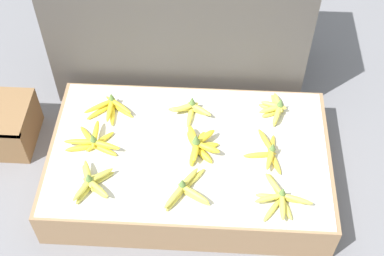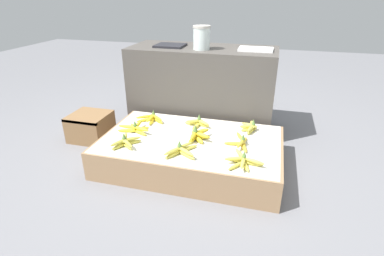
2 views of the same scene
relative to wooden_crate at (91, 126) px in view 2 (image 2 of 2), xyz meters
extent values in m
plane|color=slate|center=(0.95, -0.18, -0.11)|extent=(10.00, 10.00, 0.00)
cube|color=#997551|center=(0.95, -0.18, -0.01)|extent=(1.29, 0.79, 0.21)
cube|color=silver|center=(0.95, -0.18, 0.10)|extent=(1.25, 0.76, 0.00)
cube|color=#4C4742|center=(0.86, 0.54, 0.25)|extent=(1.28, 0.53, 0.73)
cube|color=olive|center=(0.00, 0.00, 0.00)|extent=(0.32, 0.30, 0.23)
cube|color=brown|center=(0.00, -0.14, 0.10)|extent=(0.32, 0.02, 0.02)
ellipsoid|color=gold|center=(0.52, -0.43, 0.11)|extent=(0.08, 0.15, 0.03)
ellipsoid|color=gold|center=(0.56, -0.42, 0.11)|extent=(0.13, 0.11, 0.03)
ellipsoid|color=gold|center=(0.57, -0.38, 0.11)|extent=(0.14, 0.11, 0.03)
ellipsoid|color=gold|center=(0.52, -0.37, 0.11)|extent=(0.09, 0.15, 0.03)
ellipsoid|color=gold|center=(0.52, -0.43, 0.14)|extent=(0.09, 0.15, 0.03)
ellipsoid|color=gold|center=(0.57, -0.43, 0.14)|extent=(0.13, 0.11, 0.03)
ellipsoid|color=gold|center=(0.57, -0.38, 0.14)|extent=(0.13, 0.11, 0.03)
ellipsoid|color=gold|center=(0.52, -0.37, 0.14)|extent=(0.08, 0.15, 0.03)
cone|color=#5B7F3D|center=(0.54, -0.40, 0.17)|extent=(0.03, 0.03, 0.04)
ellipsoid|color=#DBCC4C|center=(0.91, -0.44, 0.11)|extent=(0.10, 0.15, 0.03)
ellipsoid|color=#DBCC4C|center=(0.98, -0.43, 0.11)|extent=(0.15, 0.10, 0.03)
ellipsoid|color=#DBCC4C|center=(0.97, -0.36, 0.11)|extent=(0.12, 0.14, 0.03)
ellipsoid|color=#DBCC4C|center=(0.91, -0.45, 0.14)|extent=(0.11, 0.15, 0.03)
ellipsoid|color=#DBCC4C|center=(0.98, -0.44, 0.14)|extent=(0.15, 0.11, 0.03)
ellipsoid|color=#DBCC4C|center=(0.95, -0.38, 0.14)|extent=(0.11, 0.15, 0.03)
cone|color=#5B7F3D|center=(0.93, -0.41, 0.17)|extent=(0.03, 0.03, 0.04)
ellipsoid|color=#DBCC4C|center=(1.33, -0.37, 0.11)|extent=(0.07, 0.14, 0.02)
ellipsoid|color=#DBCC4C|center=(1.31, -0.42, 0.11)|extent=(0.14, 0.04, 0.02)
ellipsoid|color=#DBCC4C|center=(1.31, -0.48, 0.11)|extent=(0.10, 0.13, 0.02)
ellipsoid|color=#DBCC4C|center=(1.37, -0.46, 0.11)|extent=(0.07, 0.14, 0.02)
ellipsoid|color=#DBCC4C|center=(1.40, -0.43, 0.11)|extent=(0.14, 0.04, 0.02)
ellipsoid|color=#DBCC4C|center=(1.32, -0.38, 0.14)|extent=(0.09, 0.13, 0.02)
ellipsoid|color=#DBCC4C|center=(1.30, -0.44, 0.14)|extent=(0.14, 0.07, 0.02)
ellipsoid|color=#DBCC4C|center=(1.35, -0.48, 0.14)|extent=(0.03, 0.14, 0.02)
ellipsoid|color=#DBCC4C|center=(1.41, -0.44, 0.14)|extent=(0.14, 0.06, 0.02)
cone|color=#5B7F3D|center=(1.35, -0.42, 0.17)|extent=(0.03, 0.03, 0.04)
ellipsoid|color=yellow|center=(0.56, -0.21, 0.11)|extent=(0.16, 0.09, 0.03)
ellipsoid|color=yellow|center=(0.54, -0.17, 0.11)|extent=(0.13, 0.14, 0.03)
ellipsoid|color=yellow|center=(0.48, -0.15, 0.11)|extent=(0.12, 0.14, 0.03)
ellipsoid|color=yellow|center=(0.47, -0.20, 0.11)|extent=(0.16, 0.07, 0.03)
ellipsoid|color=yellow|center=(0.57, -0.20, 0.14)|extent=(0.16, 0.07, 0.03)
ellipsoid|color=yellow|center=(0.52, -0.14, 0.14)|extent=(0.03, 0.16, 0.03)
ellipsoid|color=yellow|center=(0.46, -0.19, 0.14)|extent=(0.16, 0.03, 0.03)
cone|color=#5B7F3D|center=(0.52, -0.19, 0.17)|extent=(0.03, 0.03, 0.04)
ellipsoid|color=yellow|center=(0.97, -0.22, 0.12)|extent=(0.05, 0.12, 0.03)
ellipsoid|color=yellow|center=(1.02, -0.22, 0.12)|extent=(0.10, 0.11, 0.03)
ellipsoid|color=yellow|center=(1.03, -0.17, 0.12)|extent=(0.12, 0.06, 0.03)
ellipsoid|color=yellow|center=(1.00, -0.14, 0.12)|extent=(0.07, 0.12, 0.03)
ellipsoid|color=yellow|center=(0.96, -0.14, 0.12)|extent=(0.08, 0.12, 0.03)
ellipsoid|color=yellow|center=(0.98, -0.22, 0.15)|extent=(0.04, 0.12, 0.03)
ellipsoid|color=yellow|center=(1.03, -0.20, 0.15)|extent=(0.12, 0.07, 0.03)
ellipsoid|color=yellow|center=(1.02, -0.14, 0.15)|extent=(0.11, 0.11, 0.03)
ellipsoid|color=yellow|center=(0.96, -0.13, 0.15)|extent=(0.07, 0.12, 0.03)
cone|color=#5B7F3D|center=(0.98, -0.18, 0.19)|extent=(0.04, 0.04, 0.05)
ellipsoid|color=gold|center=(1.33, -0.16, 0.11)|extent=(0.04, 0.15, 0.03)
ellipsoid|color=gold|center=(1.27, -0.20, 0.11)|extent=(0.15, 0.05, 0.03)
ellipsoid|color=gold|center=(1.33, -0.23, 0.11)|extent=(0.07, 0.15, 0.03)
ellipsoid|color=gold|center=(1.30, -0.14, 0.14)|extent=(0.09, 0.15, 0.03)
ellipsoid|color=gold|center=(1.31, -0.23, 0.14)|extent=(0.06, 0.15, 0.03)
cone|color=#5B7F3D|center=(1.32, -0.19, 0.17)|extent=(0.03, 0.03, 0.04)
ellipsoid|color=yellow|center=(0.51, 0.02, 0.11)|extent=(0.14, 0.13, 0.02)
ellipsoid|color=yellow|center=(0.57, 0.01, 0.11)|extent=(0.05, 0.17, 0.02)
ellipsoid|color=yellow|center=(0.60, 0.04, 0.11)|extent=(0.15, 0.12, 0.02)
ellipsoid|color=yellow|center=(0.51, 0.03, 0.14)|extent=(0.15, 0.12, 0.02)
ellipsoid|color=yellow|center=(0.56, 0.02, 0.14)|extent=(0.03, 0.17, 0.02)
ellipsoid|color=yellow|center=(0.60, 0.04, 0.14)|extent=(0.15, 0.12, 0.02)
cone|color=#5B7F3D|center=(0.56, 0.07, 0.17)|extent=(0.03, 0.03, 0.04)
ellipsoid|color=#DBCC4C|center=(0.90, 0.05, 0.11)|extent=(0.14, 0.04, 0.03)
ellipsoid|color=#DBCC4C|center=(0.94, 0.01, 0.11)|extent=(0.04, 0.14, 0.03)
ellipsoid|color=#DBCC4C|center=(0.98, 0.05, 0.11)|extent=(0.14, 0.07, 0.03)
ellipsoid|color=#DBCC4C|center=(0.92, 0.04, 0.14)|extent=(0.14, 0.08, 0.03)
ellipsoid|color=#DBCC4C|center=(0.99, 0.03, 0.14)|extent=(0.13, 0.10, 0.03)
cone|color=#5B7F3D|center=(0.95, 0.06, 0.17)|extent=(0.03, 0.03, 0.04)
ellipsoid|color=#DBCC4C|center=(1.36, 0.11, 0.11)|extent=(0.06, 0.13, 0.03)
ellipsoid|color=#DBCC4C|center=(1.33, 0.08, 0.11)|extent=(0.13, 0.06, 0.03)
ellipsoid|color=#DBCC4C|center=(1.34, 0.05, 0.11)|extent=(0.12, 0.08, 0.03)
ellipsoid|color=#DBCC4C|center=(1.36, 0.03, 0.11)|extent=(0.06, 0.13, 0.03)
ellipsoid|color=#DBCC4C|center=(1.36, 0.10, 0.14)|extent=(0.06, 0.13, 0.03)
ellipsoid|color=#DBCC4C|center=(1.34, 0.08, 0.14)|extent=(0.13, 0.06, 0.03)
ellipsoid|color=#DBCC4C|center=(1.33, 0.05, 0.14)|extent=(0.13, 0.07, 0.03)
ellipsoid|color=#DBCC4C|center=(1.36, 0.03, 0.14)|extent=(0.06, 0.13, 0.03)
cone|color=#5B7F3D|center=(1.37, 0.07, 0.17)|extent=(0.03, 0.03, 0.04)
cylinder|color=silver|center=(0.87, 0.44, 0.70)|extent=(0.14, 0.14, 0.17)
cylinder|color=#B7B2A8|center=(0.87, 0.44, 0.80)|extent=(0.15, 0.15, 0.02)
cube|color=white|center=(1.31, 0.52, 0.63)|extent=(0.28, 0.19, 0.02)
cube|color=#232328|center=(0.57, 0.50, 0.63)|extent=(0.25, 0.22, 0.02)
camera|label=1|loc=(1.04, -1.64, 2.04)|focal=50.00mm
camera|label=2|loc=(1.46, -2.03, 1.08)|focal=28.00mm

